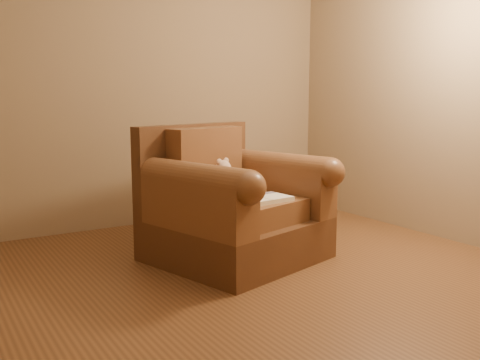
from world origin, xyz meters
TOP-DOWN VIEW (x-y plane):
  - floor at (0.00, 0.00)m, footprint 4.00×4.00m
  - room at (0.00, 0.00)m, footprint 4.02×4.02m
  - armchair at (0.18, 0.63)m, footprint 1.33×1.29m
  - teddy_bear at (0.19, 0.73)m, footprint 0.20×0.23m
  - guidebook at (0.25, 0.34)m, footprint 0.44×0.29m
  - side_table at (0.85, 0.69)m, footprint 0.37×0.37m

SIDE VIEW (x-z plane):
  - floor at x=0.00m, z-range 0.00..0.00m
  - side_table at x=0.85m, z-range 0.02..0.54m
  - armchair at x=0.18m, z-range -0.11..0.87m
  - guidebook at x=0.25m, z-range 0.47..0.50m
  - teddy_bear at x=0.19m, z-range 0.44..0.71m
  - room at x=0.00m, z-range 0.36..3.07m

